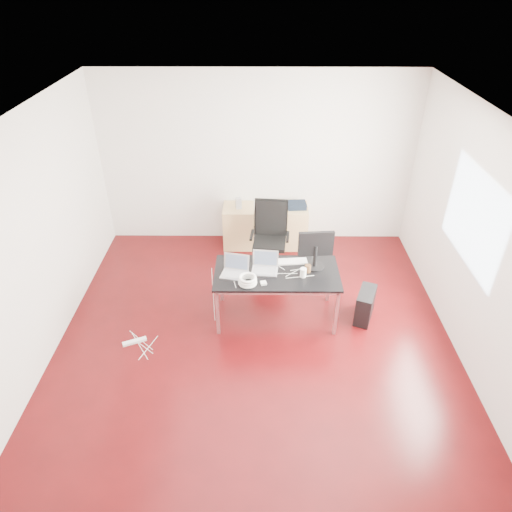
{
  "coord_description": "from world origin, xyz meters",
  "views": [
    {
      "loc": [
        0.04,
        -4.41,
        4.1
      ],
      "look_at": [
        0.0,
        0.55,
        0.85
      ],
      "focal_mm": 32.0,
      "sensor_mm": 36.0,
      "label": 1
    }
  ],
  "objects_px": {
    "desk": "(277,276)",
    "pc_tower": "(365,305)",
    "filing_cabinet_left": "(239,226)",
    "filing_cabinet_right": "(292,226)",
    "office_chair": "(270,234)"
  },
  "relations": [
    {
      "from": "filing_cabinet_left",
      "to": "pc_tower",
      "type": "xyz_separation_m",
      "value": [
        1.76,
        -1.9,
        -0.13
      ]
    },
    {
      "from": "filing_cabinet_left",
      "to": "pc_tower",
      "type": "relative_size",
      "value": 1.56
    },
    {
      "from": "desk",
      "to": "filing_cabinet_left",
      "type": "relative_size",
      "value": 2.29
    },
    {
      "from": "desk",
      "to": "pc_tower",
      "type": "bearing_deg",
      "value": -1.48
    },
    {
      "from": "desk",
      "to": "filing_cabinet_right",
      "type": "xyz_separation_m",
      "value": [
        0.31,
        1.87,
        -0.33
      ]
    },
    {
      "from": "filing_cabinet_left",
      "to": "filing_cabinet_right",
      "type": "distance_m",
      "value": 0.88
    },
    {
      "from": "filing_cabinet_left",
      "to": "pc_tower",
      "type": "height_order",
      "value": "filing_cabinet_left"
    },
    {
      "from": "filing_cabinet_right",
      "to": "desk",
      "type": "bearing_deg",
      "value": -99.53
    },
    {
      "from": "office_chair",
      "to": "filing_cabinet_right",
      "type": "xyz_separation_m",
      "value": [
        0.38,
        0.69,
        -0.26
      ]
    },
    {
      "from": "pc_tower",
      "to": "office_chair",
      "type": "bearing_deg",
      "value": 157.55
    },
    {
      "from": "desk",
      "to": "filing_cabinet_right",
      "type": "relative_size",
      "value": 2.29
    },
    {
      "from": "filing_cabinet_right",
      "to": "pc_tower",
      "type": "distance_m",
      "value": 2.1
    },
    {
      "from": "desk",
      "to": "pc_tower",
      "type": "distance_m",
      "value": 1.28
    },
    {
      "from": "filing_cabinet_left",
      "to": "pc_tower",
      "type": "distance_m",
      "value": 2.6
    },
    {
      "from": "desk",
      "to": "office_chair",
      "type": "relative_size",
      "value": 1.48
    }
  ]
}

